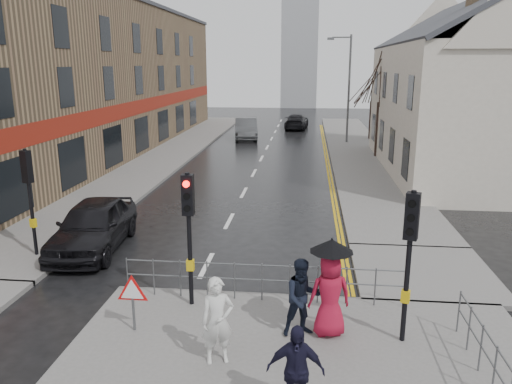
% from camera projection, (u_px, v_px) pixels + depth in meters
% --- Properties ---
extents(ground, '(120.00, 120.00, 0.00)m').
position_uv_depth(ground, '(182.00, 312.00, 12.50)').
color(ground, black).
rests_on(ground, ground).
extents(left_pavement, '(4.00, 44.00, 0.14)m').
position_uv_depth(left_pavement, '(173.00, 151.00, 35.29)').
color(left_pavement, '#605E5B').
rests_on(left_pavement, ground).
extents(right_pavement, '(4.00, 40.00, 0.14)m').
position_uv_depth(right_pavement, '(356.00, 149.00, 35.90)').
color(right_pavement, '#605E5B').
rests_on(right_pavement, ground).
extents(pavement_bridge_right, '(4.00, 4.20, 0.14)m').
position_uv_depth(pavement_bridge_right, '(423.00, 272.00, 14.71)').
color(pavement_bridge_right, '#605E5B').
rests_on(pavement_bridge_right, ground).
extents(building_left_terrace, '(8.00, 42.00, 10.00)m').
position_uv_depth(building_left_terrace, '(86.00, 80.00, 33.66)').
color(building_left_terrace, '#7C6547').
rests_on(building_left_terrace, ground).
extents(building_right_cream, '(9.00, 16.40, 10.10)m').
position_uv_depth(building_right_cream, '(473.00, 87.00, 27.42)').
color(building_right_cream, beige).
rests_on(building_right_cream, ground).
extents(church_tower, '(5.00, 5.00, 18.00)m').
position_uv_depth(church_tower, '(300.00, 42.00, 69.81)').
color(church_tower, '#989BA0').
rests_on(church_tower, ground).
extents(traffic_signal_near_left, '(0.28, 0.27, 3.40)m').
position_uv_depth(traffic_signal_near_left, '(189.00, 216.00, 12.05)').
color(traffic_signal_near_left, black).
rests_on(traffic_signal_near_left, near_pavement).
extents(traffic_signal_near_right, '(0.34, 0.33, 3.40)m').
position_uv_depth(traffic_signal_near_right, '(410.00, 241.00, 10.39)').
color(traffic_signal_near_right, black).
rests_on(traffic_signal_near_right, near_pavement).
extents(traffic_signal_far_left, '(0.34, 0.33, 3.40)m').
position_uv_depth(traffic_signal_far_left, '(29.00, 184.00, 15.34)').
color(traffic_signal_far_left, black).
rests_on(traffic_signal_far_left, left_pavement).
extents(guard_railing_front, '(7.14, 0.04, 1.00)m').
position_uv_depth(guard_railing_front, '(262.00, 274.00, 12.66)').
color(guard_railing_front, '#595B5E').
rests_on(guard_railing_front, near_pavement).
extents(guard_railing_side, '(0.04, 4.54, 1.00)m').
position_uv_depth(guard_railing_side, '(496.00, 361.00, 8.98)').
color(guard_railing_side, '#595B5E').
rests_on(guard_railing_side, near_pavement).
extents(warning_sign, '(0.80, 0.07, 1.35)m').
position_uv_depth(warning_sign, '(132.00, 294.00, 11.16)').
color(warning_sign, '#595B5E').
rests_on(warning_sign, near_pavement).
extents(street_lamp, '(1.83, 0.25, 8.00)m').
position_uv_depth(street_lamp, '(347.00, 82.00, 37.70)').
color(street_lamp, '#595B5E').
rests_on(street_lamp, right_pavement).
extents(tree_near, '(2.40, 2.40, 6.58)m').
position_uv_depth(tree_near, '(381.00, 78.00, 31.64)').
color(tree_near, '#33231C').
rests_on(tree_near, right_pavement).
extents(tree_far, '(2.40, 2.40, 5.64)m').
position_uv_depth(tree_far, '(373.00, 85.00, 39.47)').
color(tree_far, '#33231C').
rests_on(tree_far, right_pavement).
extents(pedestrian_a, '(0.76, 0.61, 1.82)m').
position_uv_depth(pedestrian_a, '(217.00, 321.00, 9.98)').
color(pedestrian_a, silver).
rests_on(pedestrian_a, near_pavement).
extents(pedestrian_b, '(1.04, 0.92, 1.78)m').
position_uv_depth(pedestrian_b, '(303.00, 297.00, 11.00)').
color(pedestrian_b, black).
rests_on(pedestrian_b, near_pavement).
extents(pedestrian_with_umbrella, '(1.04, 0.96, 2.25)m').
position_uv_depth(pedestrian_with_umbrella, '(330.00, 286.00, 10.93)').
color(pedestrian_with_umbrella, maroon).
rests_on(pedestrian_with_umbrella, near_pavement).
extents(pedestrian_d, '(1.00, 0.42, 1.69)m').
position_uv_depth(pedestrian_d, '(295.00, 371.00, 8.45)').
color(pedestrian_d, black).
rests_on(pedestrian_d, near_pavement).
extents(car_parked, '(2.35, 5.03, 1.67)m').
position_uv_depth(car_parked, '(93.00, 225.00, 16.55)').
color(car_parked, black).
rests_on(car_parked, ground).
extents(car_mid, '(2.46, 5.28, 1.68)m').
position_uv_depth(car_mid, '(246.00, 129.00, 41.10)').
color(car_mid, '#3C3E41').
rests_on(car_mid, ground).
extents(car_far, '(2.32, 5.00, 1.42)m').
position_uv_depth(car_far, '(297.00, 122.00, 47.36)').
color(car_far, black).
rests_on(car_far, ground).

